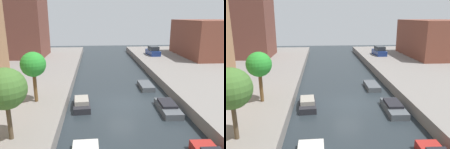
# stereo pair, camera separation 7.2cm
# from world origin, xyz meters

# --- Properties ---
(ground_plane) EXTENTS (84.00, 84.00, 0.00)m
(ground_plane) POSITION_xyz_m (0.00, 0.00, 0.00)
(ground_plane) COLOR #232B30
(low_block_right) EXTENTS (10.00, 13.09, 6.27)m
(low_block_right) POSITION_xyz_m (18.00, 18.72, 4.14)
(low_block_right) COLOR brown
(low_block_right) RESTS_ON quay_right
(street_tree_1) EXTENTS (2.36, 2.36, 4.26)m
(street_tree_1) POSITION_xyz_m (-7.45, -7.12, 4.06)
(street_tree_1) COLOR #4F3F2C
(street_tree_1) RESTS_ON quay_left
(street_tree_2) EXTENTS (2.03, 2.03, 4.20)m
(street_tree_2) POSITION_xyz_m (-7.45, -1.23, 4.13)
(street_tree_2) COLOR brown
(street_tree_2) RESTS_ON quay_left
(parked_car) EXTENTS (1.90, 4.23, 1.63)m
(parked_car) POSITION_xyz_m (8.27, 20.43, 1.68)
(parked_car) COLOR navy
(parked_car) RESTS_ON quay_right
(moored_boat_left_2) EXTENTS (1.66, 3.35, 0.89)m
(moored_boat_left_2) POSITION_xyz_m (-3.73, -0.54, 0.37)
(moored_boat_left_2) COLOR #232328
(moored_boat_left_2) RESTS_ON ground_plane
(moored_boat_right_2) EXTENTS (1.59, 3.87, 0.75)m
(moored_boat_right_2) POSITION_xyz_m (3.71, -1.88, 0.33)
(moored_boat_right_2) COLOR #4C5156
(moored_boat_right_2) RESTS_ON ground_plane
(moored_boat_right_3) EXTENTS (1.40, 3.14, 0.54)m
(moored_boat_right_3) POSITION_xyz_m (3.25, 4.39, 0.27)
(moored_boat_right_3) COLOR #4C5156
(moored_boat_right_3) RESTS_ON ground_plane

